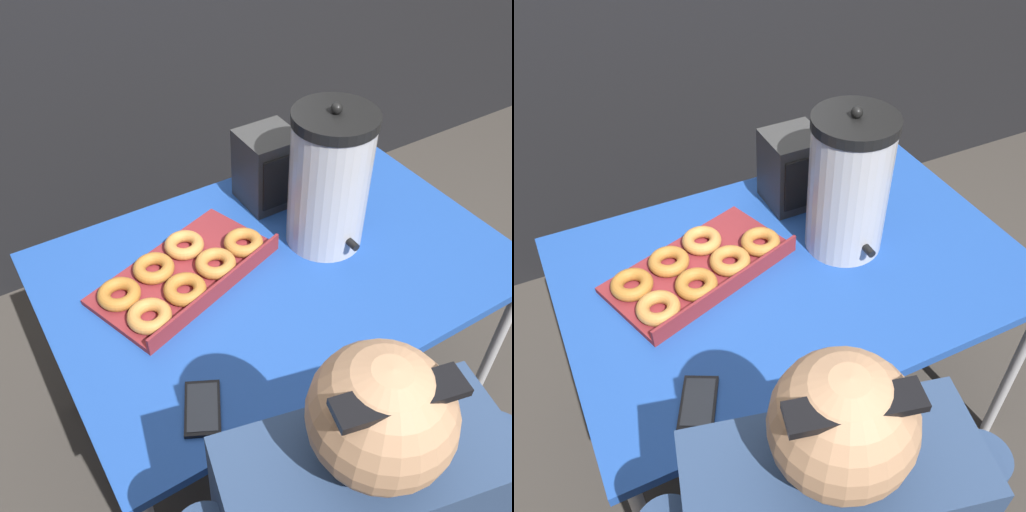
# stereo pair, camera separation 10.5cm
# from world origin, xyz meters

# --- Properties ---
(ground_plane) EXTENTS (12.00, 12.00, 0.00)m
(ground_plane) POSITION_xyz_m (0.00, 0.00, 0.00)
(ground_plane) COLOR #3D3833
(folding_table) EXTENTS (1.23, 0.84, 0.70)m
(folding_table) POSITION_xyz_m (0.00, 0.00, 0.66)
(folding_table) COLOR #1E479E
(folding_table) RESTS_ON ground
(donut_box) EXTENTS (0.54, 0.40, 0.05)m
(donut_box) POSITION_xyz_m (-0.25, 0.08, 0.72)
(donut_box) COLOR maroon
(donut_box) RESTS_ON folding_table
(coffee_urn) EXTENTS (0.22, 0.25, 0.42)m
(coffee_urn) POSITION_xyz_m (0.17, 0.02, 0.90)
(coffee_urn) COLOR #B7B7BC
(coffee_urn) RESTS_ON folding_table
(cell_phone) EXTENTS (0.13, 0.15, 0.01)m
(cell_phone) POSITION_xyz_m (-0.39, -0.30, 0.71)
(cell_phone) COLOR black
(cell_phone) RESTS_ON folding_table
(space_heater) EXTENTS (0.16, 0.16, 0.23)m
(space_heater) POSITION_xyz_m (0.13, 0.26, 0.81)
(space_heater) COLOR #333333
(space_heater) RESTS_ON folding_table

